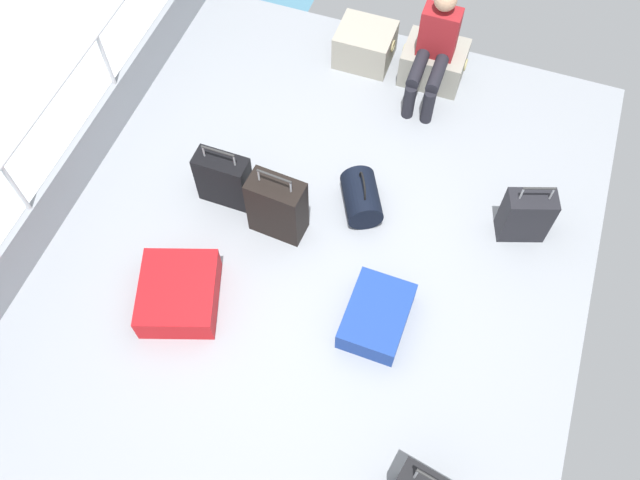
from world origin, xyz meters
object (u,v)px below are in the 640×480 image
passenger_seated (435,46)px  suitcase_1 (377,316)px  suitcase_0 (277,207)px  suitcase_3 (526,215)px  cargo_crate_0 (365,45)px  duffel_bag (361,197)px  cargo_crate_1 (434,63)px  suitcase_4 (224,179)px  suitcase_5 (179,293)px

passenger_seated → suitcase_1: size_ratio=1.65×
passenger_seated → suitcase_0: size_ratio=1.43×
suitcase_0 → suitcase_1: (1.03, -0.56, -0.20)m
suitcase_0 → suitcase_3: size_ratio=1.14×
cargo_crate_0 → suitcase_3: suitcase_3 is taller
cargo_crate_0 → suitcase_3: (1.83, -1.48, 0.07)m
suitcase_1 → duffel_bag: 1.07m
suitcase_0 → duffel_bag: suitcase_0 is taller
duffel_bag → cargo_crate_1: bearing=83.7°
cargo_crate_0 → duffel_bag: 1.76m
cargo_crate_0 → suitcase_4: size_ratio=0.87×
cargo_crate_0 → suitcase_0: bearing=-92.4°
cargo_crate_1 → suitcase_4: suitcase_4 is taller
cargo_crate_1 → suitcase_1: size_ratio=0.96×
cargo_crate_1 → suitcase_5: (-1.26, -3.00, -0.05)m
cargo_crate_0 → passenger_seated: passenger_seated is taller
suitcase_5 → duffel_bag: duffel_bag is taller
suitcase_0 → duffel_bag: 0.74m
cargo_crate_1 → suitcase_3: 1.87m
suitcase_4 → suitcase_5: bearing=-87.2°
duffel_bag → suitcase_1: bearing=-66.0°
cargo_crate_0 → cargo_crate_1: bearing=-0.3°
passenger_seated → cargo_crate_1: bearing=90.0°
suitcase_1 → suitcase_5: bearing=-167.3°
suitcase_3 → duffel_bag: size_ratio=1.21×
cargo_crate_1 → suitcase_0: 2.24m
suitcase_0 → suitcase_1: 1.19m
suitcase_0 → suitcase_4: (-0.54, 0.14, -0.04)m
suitcase_4 → duffel_bag: suitcase_4 is taller
suitcase_3 → cargo_crate_1: bearing=127.7°
suitcase_4 → duffel_bag: (1.13, 0.28, -0.11)m
suitcase_0 → suitcase_4: bearing=165.7°
suitcase_3 → duffel_bag: suitcase_3 is taller
cargo_crate_0 → suitcase_3: 2.36m
cargo_crate_0 → duffel_bag: duffel_bag is taller
suitcase_0 → duffel_bag: bearing=35.2°
suitcase_1 → suitcase_0: bearing=151.4°
suitcase_3 → suitcase_5: bearing=-147.6°
passenger_seated → suitcase_5: passenger_seated is taller
suitcase_3 → suitcase_4: size_ratio=1.00×
cargo_crate_0 → suitcase_1: cargo_crate_0 is taller
suitcase_3 → suitcase_0: bearing=-161.9°
passenger_seated → suitcase_4: passenger_seated is taller
suitcase_1 → suitcase_4: (-1.56, 0.70, 0.15)m
cargo_crate_0 → suitcase_0: 2.11m
cargo_crate_0 → cargo_crate_1: 0.69m
passenger_seated → duffel_bag: 1.57m
suitcase_3 → duffel_bag: bearing=-171.1°
cargo_crate_1 → suitcase_0: size_ratio=0.83×
suitcase_0 → suitcase_4: suitcase_0 is taller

